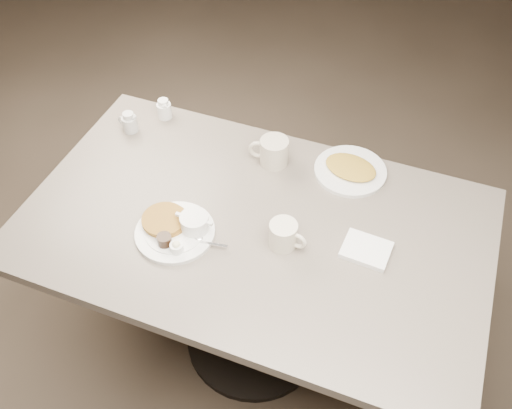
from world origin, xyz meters
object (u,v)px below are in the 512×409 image
(main_plate, at_px, (177,228))
(coffee_mug_far, at_px, (273,152))
(hash_plate, at_px, (350,170))
(diner_table, at_px, (254,255))
(creamer_left, at_px, (129,123))
(creamer_right, at_px, (164,109))
(coffee_mug_near, at_px, (284,235))

(main_plate, relative_size, coffee_mug_far, 2.05)
(hash_plate, bearing_deg, diner_table, -123.96)
(creamer_left, relative_size, creamer_right, 1.10)
(creamer_right, bearing_deg, coffee_mug_far, -10.75)
(diner_table, distance_m, creamer_left, 0.69)
(main_plate, xyz_separation_m, coffee_mug_far, (0.17, 0.42, 0.03))
(main_plate, height_order, hash_plate, main_plate)
(diner_table, xyz_separation_m, hash_plate, (0.23, 0.34, 0.18))
(diner_table, height_order, main_plate, main_plate)
(creamer_left, xyz_separation_m, hash_plate, (0.83, 0.08, -0.02))
(coffee_mug_far, xyz_separation_m, hash_plate, (0.27, 0.05, -0.04))
(diner_table, xyz_separation_m, coffee_mug_near, (0.12, -0.05, 0.22))
(coffee_mug_near, height_order, creamer_left, coffee_mug_near)
(diner_table, xyz_separation_m, main_plate, (-0.21, -0.12, 0.19))
(creamer_right, bearing_deg, hash_plate, -3.21)
(coffee_mug_near, relative_size, coffee_mug_far, 0.86)
(coffee_mug_near, relative_size, hash_plate, 0.44)
(coffee_mug_near, height_order, hash_plate, coffee_mug_near)
(diner_table, relative_size, creamer_left, 16.99)
(main_plate, bearing_deg, hash_plate, 46.40)
(diner_table, distance_m, coffee_mug_near, 0.25)
(coffee_mug_far, height_order, creamer_right, coffee_mug_far)
(diner_table, height_order, coffee_mug_near, coffee_mug_near)
(main_plate, bearing_deg, diner_table, 30.07)
(creamer_left, height_order, hash_plate, creamer_left)
(main_plate, xyz_separation_m, creamer_right, (-0.31, 0.51, 0.01))
(creamer_left, height_order, creamer_right, same)
(coffee_mug_far, bearing_deg, creamer_right, 169.25)
(diner_table, relative_size, hash_plate, 5.03)
(creamer_left, bearing_deg, hash_plate, 5.27)
(diner_table, distance_m, hash_plate, 0.45)
(hash_plate, bearing_deg, coffee_mug_near, -106.10)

